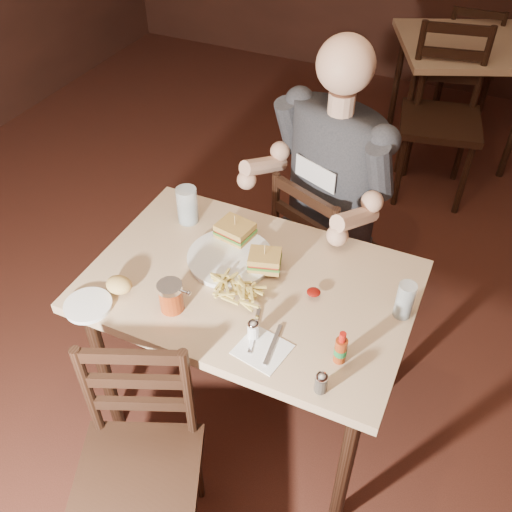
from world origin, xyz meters
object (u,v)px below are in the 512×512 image
at_px(hot_sauce, 341,347).
at_px(syrup_dispenser, 171,297).
at_px(main_table, 250,300).
at_px(glass_left, 187,205).
at_px(bg_table, 464,56).
at_px(dinner_plate, 230,259).
at_px(glass_right, 405,300).
at_px(chair_near, 137,479).
at_px(bg_chair_near, 441,121).
at_px(bg_chair_far, 468,62).
at_px(side_plate, 88,306).
at_px(chair_far, 327,252).
at_px(diner, 329,162).

bearing_deg(hot_sauce, syrup_dispenser, -177.47).
bearing_deg(main_table, glass_left, 149.86).
distance_m(bg_table, glass_left, 2.38).
bearing_deg(bg_table, glass_left, -107.05).
relative_size(bg_table, glass_left, 7.14).
bearing_deg(dinner_plate, main_table, -32.32).
relative_size(main_table, glass_right, 8.40).
distance_m(chair_near, hot_sauce, 0.78).
bearing_deg(main_table, bg_chair_near, 80.16).
relative_size(chair_near, glass_right, 6.38).
relative_size(bg_chair_far, hot_sauce, 6.96).
height_order(dinner_plate, hot_sauce, hot_sauce).
xyz_separation_m(bg_chair_near, glass_left, (-0.70, -1.72, 0.35)).
height_order(bg_chair_far, bg_chair_near, bg_chair_near).
bearing_deg(dinner_plate, bg_table, 79.51).
bearing_deg(main_table, side_plate, -142.72).
bearing_deg(main_table, syrup_dispenser, -129.91).
height_order(bg_table, syrup_dispenser, syrup_dispenser).
bearing_deg(chair_far, main_table, 104.16).
distance_m(bg_chair_near, glass_left, 1.89).
bearing_deg(syrup_dispenser, bg_chair_far, 80.85).
relative_size(chair_near, glass_left, 5.76).
relative_size(bg_chair_far, side_plate, 5.54).
distance_m(bg_table, chair_near, 3.16).
height_order(dinner_plate, glass_left, glass_left).
bearing_deg(diner, bg_chair_near, 100.80).
relative_size(bg_chair_far, bg_chair_near, 0.86).
relative_size(main_table, side_plate, 7.23).
relative_size(dinner_plate, syrup_dispenser, 2.79).
bearing_deg(chair_near, main_table, 58.31).
xyz_separation_m(bg_chair_far, side_plate, (-0.77, -3.36, 0.35)).
bearing_deg(glass_right, main_table, -172.25).
bearing_deg(bg_table, glass_right, -85.80).
bearing_deg(bg_chair_near, glass_left, -123.38).
height_order(bg_table, glass_left, glass_left).
xyz_separation_m(chair_near, glass_right, (0.61, 0.71, 0.41)).
bearing_deg(hot_sauce, glass_left, 151.79).
xyz_separation_m(bg_table, bg_chair_near, (-0.00, -0.55, -0.18)).
bearing_deg(side_plate, diner, 61.29).
distance_m(chair_near, glass_left, 0.98).
distance_m(bg_table, syrup_dispenser, 2.75).
bearing_deg(chair_near, diner, 59.37).
bearing_deg(glass_left, chair_far, 43.37).
xyz_separation_m(bg_table, dinner_plate, (-0.45, -2.41, 0.10)).
bearing_deg(glass_left, bg_chair_near, 67.96).
xyz_separation_m(dinner_plate, glass_left, (-0.25, 0.14, 0.06)).
bearing_deg(chair_near, glass_right, 26.30).
height_order(chair_near, syrup_dispenser, syrup_dispenser).
bearing_deg(glass_left, diner, 41.27).
relative_size(bg_table, bg_chair_near, 1.06).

